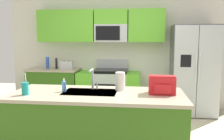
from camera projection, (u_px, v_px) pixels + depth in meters
kitchen_wall_unit at (115, 43)px, 5.49m from camera, size 5.20×0.43×2.60m
back_counter at (54, 88)px, 5.51m from camera, size 1.14×0.63×0.90m
range_oven at (109, 90)px, 5.36m from camera, size 1.36×0.61×1.10m
refrigerator at (193, 70)px, 5.02m from camera, size 0.90×0.76×1.85m
island_counter at (97, 127)px, 3.10m from camera, size 2.18×0.92×0.90m
toaster at (67, 65)px, 5.35m from camera, size 0.28×0.16×0.18m
pepper_mill at (56, 63)px, 5.43m from camera, size 0.05×0.05×0.24m
bottle_blue at (48, 63)px, 5.49m from camera, size 0.07×0.07×0.26m
sink_faucet at (93, 77)px, 3.22m from camera, size 0.09×0.21×0.28m
drink_cup_teal at (25, 88)px, 2.93m from camera, size 0.08×0.08×0.27m
soap_dispenser at (64, 86)px, 3.11m from camera, size 0.06×0.06×0.17m
paper_towel_roll at (120, 81)px, 3.18m from camera, size 0.12×0.12×0.24m
backpack at (162, 85)px, 2.97m from camera, size 0.32×0.22×0.23m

